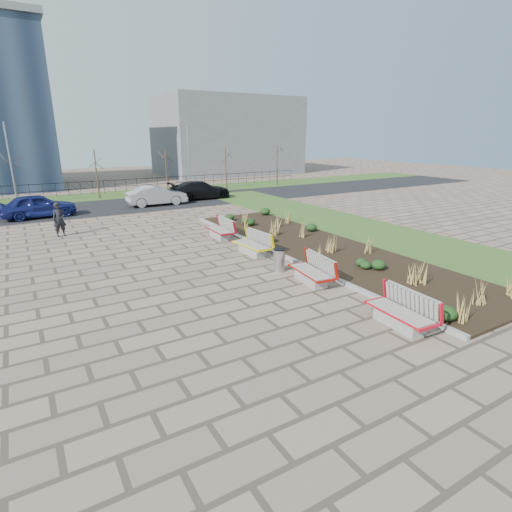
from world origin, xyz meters
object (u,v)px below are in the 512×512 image
lamp_west (11,165)px  lamp_east (189,159)px  bench_b (311,270)px  pedestrian (59,220)px  bench_a (400,310)px  bench_d (219,229)px  litter_bin (279,260)px  car_blue (38,206)px  car_black (200,190)px  bench_c (252,243)px  car_silver (157,195)px

lamp_west → lamp_east: same height
bench_b → pedestrian: bearing=127.4°
bench_a → bench_d: same height
bench_b → lamp_east: 25.04m
bench_a → pedestrian: bearing=117.2°
litter_bin → car_blue: bearing=114.1°
bench_b → bench_d: same height
car_black → lamp_east: lamp_east is taller
pedestrian → car_black: pedestrian is taller
lamp_east → lamp_west: bearing=180.0°
bench_d → car_blue: car_blue is taller
lamp_east → litter_bin: bearing=-103.1°
car_blue → lamp_east: size_ratio=0.75×
lamp_west → bench_c: bearing=-65.9°
car_black → litter_bin: bearing=165.9°
bench_c → bench_d: 3.41m
car_blue → car_black: size_ratio=0.87×
pedestrian → car_silver: pedestrian is taller
litter_bin → lamp_west: bearing=111.0°
car_black → car_blue: bearing=98.2°
bench_a → lamp_west: bearing=111.3°
bench_a → car_blue: 23.92m
bench_b → pedestrian: 14.31m
litter_bin → pedestrian: size_ratio=0.50×
lamp_west → car_black: bearing=-16.8°
bench_b → car_blue: size_ratio=0.46×
bench_d → lamp_west: (-9.00, 16.69, 2.54)m
bench_b → lamp_east: size_ratio=0.35×
car_silver → lamp_east: (4.75, 5.16, 2.28)m
litter_bin → pedestrian: bearing=122.7°
bench_b → pedestrian: pedestrian is taller
bench_a → lamp_east: size_ratio=0.35×
bench_d → pedestrian: size_ratio=1.15×
lamp_east → bench_d: bearing=-106.7°
bench_d → lamp_east: 17.61m
bench_b → litter_bin: bench_b is taller
litter_bin → pedestrian: (-6.87, 10.72, 0.46)m
litter_bin → car_silver: size_ratio=0.20×
car_blue → lamp_west: 6.38m
bench_a → car_silver: 23.31m
litter_bin → car_black: bearing=76.2°
bench_a → car_black: bearing=83.7°
bench_b → car_blue: (-7.83, 18.55, 0.29)m
bench_a → lamp_west: 29.95m
car_silver → lamp_east: bearing=-41.2°
bench_d → pedestrian: 8.55m
bench_c → car_black: (4.31, 16.08, 0.27)m
litter_bin → lamp_west: (-8.72, 22.74, 2.58)m
bench_a → lamp_west: size_ratio=0.35×
litter_bin → car_black: car_black is taller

